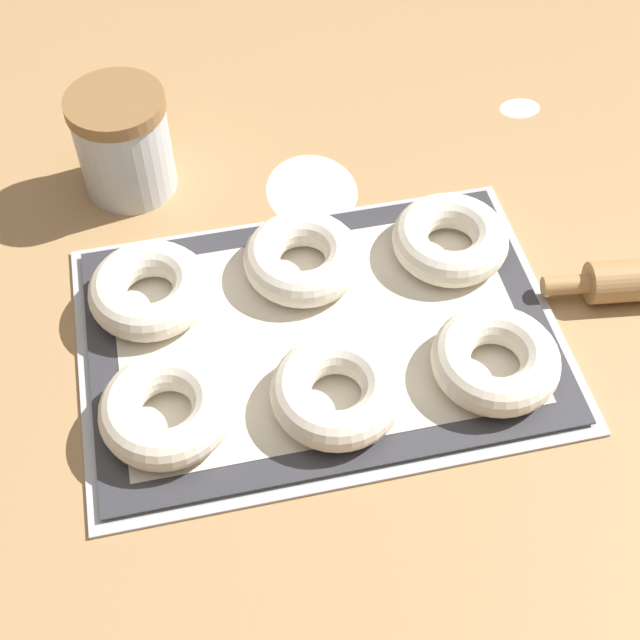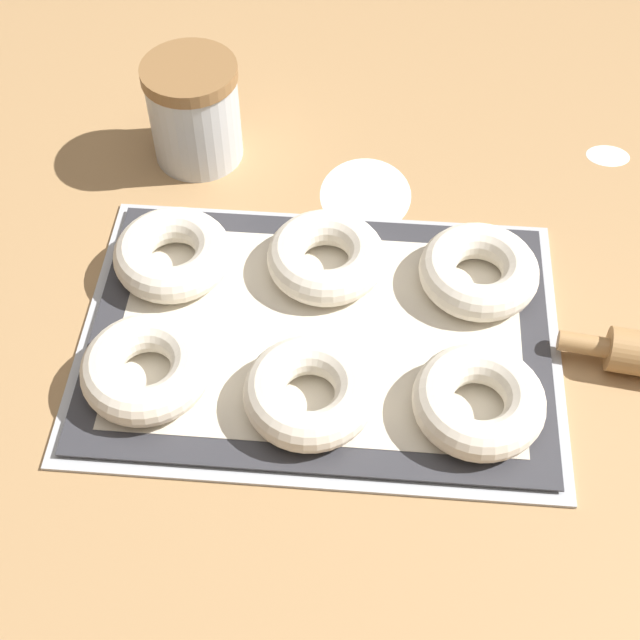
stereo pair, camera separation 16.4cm
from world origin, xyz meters
The scene contains 13 objects.
ground_plane centered at (0.00, 0.00, 0.00)m, with size 2.80×2.80×0.00m, color #A87F51.
baking_tray centered at (-0.01, 0.01, 0.00)m, with size 0.50×0.35×0.01m.
baking_mat centered at (-0.01, 0.01, 0.01)m, with size 0.48×0.33×0.00m.
bagel_front_left centered at (-0.18, -0.06, 0.03)m, with size 0.13×0.13×0.04m.
bagel_front_center centered at (-0.02, -0.08, 0.03)m, with size 0.13×0.13×0.04m.
bagel_front_right centered at (0.15, -0.08, 0.03)m, with size 0.13×0.13×0.04m.
bagel_back_left centered at (-0.18, 0.09, 0.03)m, with size 0.13×0.13×0.04m.
bagel_back_center centered at (-0.01, 0.10, 0.03)m, with size 0.13×0.13×0.04m.
bagel_back_right centered at (0.15, 0.09, 0.03)m, with size 0.13×0.13×0.04m.
flour_canister centered at (-0.19, 0.29, 0.07)m, with size 0.11×0.11×0.13m.
flour_patch_near centered at (0.32, 0.32, 0.00)m, with size 0.05×0.04×0.00m.
flour_patch_far centered at (0.01, 0.20, 0.00)m, with size 0.06×0.07×0.00m.
flour_patch_side centered at (0.02, 0.23, 0.00)m, with size 0.11×0.13×0.00m.
Camera 2 is at (0.03, -0.55, 0.75)m, focal length 50.00 mm.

